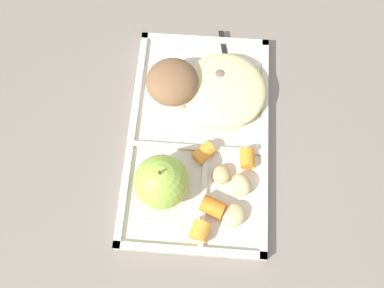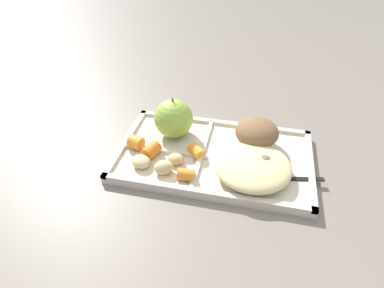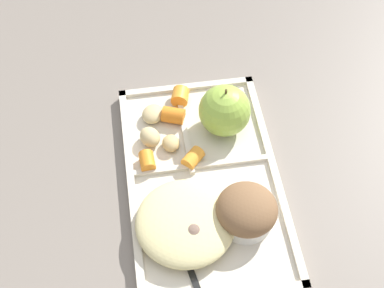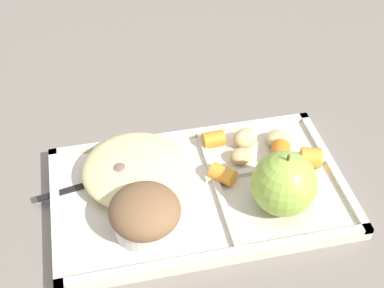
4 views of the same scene
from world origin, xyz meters
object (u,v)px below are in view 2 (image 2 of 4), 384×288
Objects in this scene: lunch_tray at (213,156)px; green_apple at (173,118)px; plastic_fork at (278,179)px; bran_muffin at (257,134)px.

lunch_tray is 0.12m from green_apple.
lunch_tray is at bearing 161.41° from plastic_fork.
green_apple is at bearing 152.96° from lunch_tray.
bran_muffin reaches higher than plastic_fork.
bran_muffin is 0.11m from plastic_fork.
lunch_tray is at bearing -148.70° from bran_muffin.
plastic_fork is at bearing -18.59° from lunch_tray.
green_apple reaches higher than plastic_fork.
bran_muffin reaches higher than lunch_tray.
green_apple reaches higher than bran_muffin.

